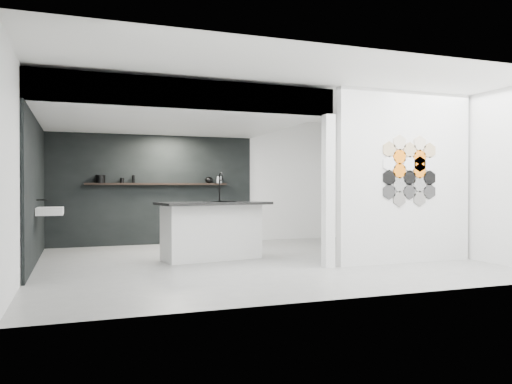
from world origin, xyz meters
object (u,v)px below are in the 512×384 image
at_px(partition_panel, 405,177).
at_px(bottle_dark, 133,179).
at_px(kettle, 209,180).
at_px(stockpot, 100,179).
at_px(glass_bowl, 219,181).
at_px(kitchen_island, 212,230).
at_px(wall_basin, 50,211).
at_px(glass_vase, 219,180).
at_px(utensil_cup, 122,180).

height_order(partition_panel, bottle_dark, partition_panel).
bearing_deg(kettle, bottle_dark, -175.30).
bearing_deg(stockpot, kettle, 0.00).
xyz_separation_m(kettle, glass_bowl, (0.24, 0.00, -0.03)).
distance_m(kitchen_island, bottle_dark, 2.82).
xyz_separation_m(stockpot, kettle, (2.30, 0.00, -0.01)).
relative_size(wall_basin, glass_vase, 3.92).
distance_m(glass_bowl, utensil_cup, 2.10).
xyz_separation_m(wall_basin, bottle_dark, (1.52, 2.07, 0.55)).
height_order(kitchen_island, utensil_cup, kitchen_island).
distance_m(partition_panel, utensil_cup, 5.69).
height_order(kettle, utensil_cup, kettle).
bearing_deg(kettle, glass_bowl, 4.70).
height_order(wall_basin, kettle, kettle).
bearing_deg(bottle_dark, glass_vase, 0.00).
bearing_deg(kitchen_island, glass_bowl, 62.55).
relative_size(partition_panel, glass_bowl, 22.80).
bearing_deg(glass_vase, wall_basin, -148.65).
bearing_deg(stockpot, kitchen_island, -55.03).
distance_m(kitchen_island, utensil_cup, 2.91).
xyz_separation_m(glass_bowl, bottle_dark, (-1.87, 0.00, 0.04)).
bearing_deg(bottle_dark, kitchen_island, -66.77).
height_order(partition_panel, utensil_cup, partition_panel).
distance_m(glass_bowl, glass_vase, 0.03).
relative_size(kettle, utensil_cup, 1.62).
xyz_separation_m(wall_basin, glass_vase, (3.39, 2.07, 0.55)).
xyz_separation_m(bottle_dark, utensil_cup, (-0.23, 0.00, -0.03)).
relative_size(stockpot, kettle, 1.17).
distance_m(partition_panel, bottle_dark, 5.52).
distance_m(wall_basin, kettle, 3.81).
bearing_deg(bottle_dark, kettle, 0.00).
bearing_deg(kettle, partition_panel, -54.42).
relative_size(wall_basin, utensil_cup, 5.78).
height_order(wall_basin, bottle_dark, bottle_dark).
xyz_separation_m(kettle, utensil_cup, (-1.86, 0.00, -0.02)).
distance_m(bottle_dark, utensil_cup, 0.23).
bearing_deg(kitchen_island, glass_vase, 62.55).
bearing_deg(glass_vase, partition_panel, -61.77).
height_order(stockpot, bottle_dark, bottle_dark).
bearing_deg(stockpot, wall_basin, -112.53).
height_order(stockpot, glass_vase, stockpot).
height_order(stockpot, glass_bowl, stockpot).
distance_m(partition_panel, kettle, 4.50).
xyz_separation_m(wall_basin, stockpot, (0.86, 2.07, 0.55)).
bearing_deg(partition_panel, wall_basin, 161.77).
distance_m(wall_basin, kitchen_island, 2.63).
distance_m(wall_basin, utensil_cup, 2.49).
bearing_deg(partition_panel, glass_vase, 118.23).
xyz_separation_m(wall_basin, glass_bowl, (3.39, 2.07, 0.51)).
bearing_deg(partition_panel, glass_bowl, 118.23).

